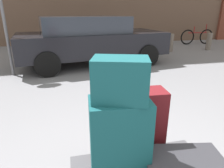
{
  "coord_description": "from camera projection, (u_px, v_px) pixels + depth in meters",
  "views": [
    {
      "loc": [
        -0.51,
        -1.1,
        1.55
      ],
      "look_at": [
        0.0,
        1.2,
        0.69
      ],
      "focal_mm": 32.0,
      "sensor_mm": 36.0,
      "label": 1
    }
  ],
  "objects": [
    {
      "name": "suitcase_teal_rear_right",
      "position": [
        119.0,
        144.0,
        1.39
      ],
      "size": [
        0.42,
        0.28,
        0.67
      ],
      "primitive_type": "cube",
      "rotation": [
        0.0,
        0.0,
        -0.07
      ],
      "color": "#144C51",
      "rests_on": "luggage_cart"
    },
    {
      "name": "bicycle_leaning",
      "position": [
        197.0,
        37.0,
        9.9
      ],
      "size": [
        1.76,
        0.09,
        0.96
      ],
      "color": "black",
      "rests_on": "ground_plane"
    },
    {
      "name": "suitcase_maroon_rear_left",
      "position": [
        141.0,
        126.0,
        1.66
      ],
      "size": [
        0.38,
        0.23,
        0.63
      ],
      "primitive_type": "cube",
      "rotation": [
        0.0,
        0.0,
        -0.06
      ],
      "color": "maroon",
      "rests_on": "luggage_cart"
    },
    {
      "name": "no_parking_sign",
      "position": [
        2.0,
        10.0,
        4.64
      ],
      "size": [
        0.49,
        0.16,
        2.55
      ],
      "color": "slate",
      "rests_on": "ground_plane"
    },
    {
      "name": "duffel_bag_teal_topmost_pile",
      "position": [
        120.0,
        80.0,
        1.23
      ],
      "size": [
        0.39,
        0.31,
        0.28
      ],
      "primitive_type": "cube",
      "rotation": [
        0.0,
        0.0,
        -0.3
      ],
      "color": "#144C51",
      "rests_on": "suitcase_teal_rear_right"
    },
    {
      "name": "bollard_kerb_near",
      "position": [
        139.0,
        44.0,
        7.76
      ],
      "size": [
        0.21,
        0.21,
        0.71
      ],
      "primitive_type": "cylinder",
      "color": "#72665B",
      "rests_on": "ground_plane"
    },
    {
      "name": "bollard_kerb_far",
      "position": [
        209.0,
        42.0,
        8.4
      ],
      "size": [
        0.21,
        0.21,
        0.71
      ],
      "primitive_type": "cylinder",
      "color": "#72665B",
      "rests_on": "ground_plane"
    },
    {
      "name": "bollard_kerb_mid",
      "position": [
        171.0,
        43.0,
        8.04
      ],
      "size": [
        0.21,
        0.21,
        0.71
      ],
      "primitive_type": "cylinder",
      "color": "#72665B",
      "rests_on": "ground_plane"
    },
    {
      "name": "parked_car",
      "position": [
        91.0,
        39.0,
        5.99
      ],
      "size": [
        4.52,
        2.41,
        1.42
      ],
      "color": "black",
      "rests_on": "ground_plane"
    }
  ]
}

